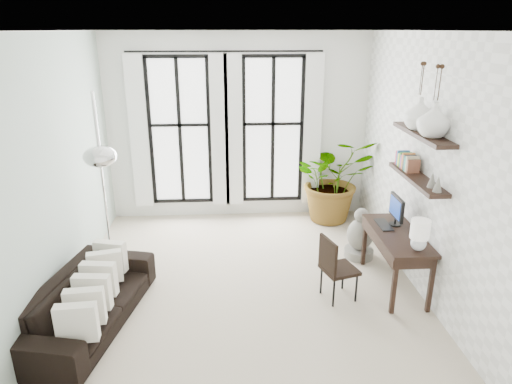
{
  "coord_description": "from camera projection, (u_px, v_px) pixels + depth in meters",
  "views": [
    {
      "loc": [
        -0.18,
        -5.3,
        3.22
      ],
      "look_at": [
        0.17,
        0.3,
        1.21
      ],
      "focal_mm": 32.0,
      "sensor_mm": 36.0,
      "label": 1
    }
  ],
  "objects": [
    {
      "name": "floor",
      "position": [
        245.0,
        285.0,
        6.08
      ],
      "size": [
        5.0,
        5.0,
        0.0
      ],
      "primitive_type": "plane",
      "color": "#BBAB95",
      "rests_on": "ground"
    },
    {
      "name": "ceiling",
      "position": [
        242.0,
        31.0,
        5.0
      ],
      "size": [
        5.0,
        5.0,
        0.0
      ],
      "primitive_type": "plane",
      "color": "white",
      "rests_on": "wall_back"
    },
    {
      "name": "wall_left",
      "position": [
        54.0,
        174.0,
        5.4
      ],
      "size": [
        0.0,
        5.0,
        5.0
      ],
      "primitive_type": "plane",
      "rotation": [
        1.57,
        0.0,
        1.57
      ],
      "color": "#A8BCAF",
      "rests_on": "floor"
    },
    {
      "name": "wall_right",
      "position": [
        424.0,
        167.0,
        5.67
      ],
      "size": [
        0.0,
        5.0,
        5.0
      ],
      "primitive_type": "plane",
      "rotation": [
        1.57,
        0.0,
        -1.57
      ],
      "color": "white",
      "rests_on": "floor"
    },
    {
      "name": "wall_back",
      "position": [
        238.0,
        128.0,
        7.89
      ],
      "size": [
        4.5,
        0.0,
        4.5
      ],
      "primitive_type": "plane",
      "rotation": [
        1.57,
        0.0,
        0.0
      ],
      "color": "white",
      "rests_on": "floor"
    },
    {
      "name": "windows",
      "position": [
        227.0,
        131.0,
        7.82
      ],
      "size": [
        3.26,
        0.13,
        2.65
      ],
      "color": "white",
      "rests_on": "wall_back"
    },
    {
      "name": "wall_shelves",
      "position": [
        418.0,
        160.0,
        5.51
      ],
      "size": [
        0.25,
        1.3,
        0.6
      ],
      "color": "black",
      "rests_on": "wall_right"
    },
    {
      "name": "sofa",
      "position": [
        89.0,
        301.0,
        5.19
      ],
      "size": [
        1.22,
        2.2,
        0.61
      ],
      "primitive_type": "imported",
      "rotation": [
        0.0,
        0.0,
        1.36
      ],
      "color": "black",
      "rests_on": "floor"
    },
    {
      "name": "throw_pillows",
      "position": [
        96.0,
        285.0,
        5.13
      ],
      "size": [
        0.4,
        1.52,
        0.4
      ],
      "color": "silver",
      "rests_on": "sofa"
    },
    {
      "name": "plant",
      "position": [
        333.0,
        179.0,
        7.93
      ],
      "size": [
        1.47,
        1.3,
        1.52
      ],
      "primitive_type": "imported",
      "rotation": [
        0.0,
        0.0,
        0.09
      ],
      "color": "#2D7228",
      "rests_on": "floor"
    },
    {
      "name": "desk",
      "position": [
        398.0,
        238.0,
        5.76
      ],
      "size": [
        0.55,
        1.31,
        1.16
      ],
      "color": "black",
      "rests_on": "floor"
    },
    {
      "name": "desk_chair",
      "position": [
        334.0,
        265.0,
        5.61
      ],
      "size": [
        0.5,
        0.5,
        0.84
      ],
      "rotation": [
        0.0,
        0.0,
        0.3
      ],
      "color": "black",
      "rests_on": "floor"
    },
    {
      "name": "arc_lamp",
      "position": [
        98.0,
        141.0,
        5.31
      ],
      "size": [
        0.76,
        1.75,
        2.57
      ],
      "color": "silver",
      "rests_on": "floor"
    },
    {
      "name": "buddha",
      "position": [
        360.0,
        237.0,
        6.72
      ],
      "size": [
        0.43,
        0.43,
        0.77
      ],
      "color": "gray",
      "rests_on": "floor"
    },
    {
      "name": "vase_a",
      "position": [
        434.0,
        120.0,
        5.06
      ],
      "size": [
        0.37,
        0.37,
        0.38
      ],
      "primitive_type": "imported",
      "color": "white",
      "rests_on": "shelf_upper"
    },
    {
      "name": "vase_b",
      "position": [
        420.0,
        114.0,
        5.43
      ],
      "size": [
        0.37,
        0.37,
        0.38
      ],
      "primitive_type": "imported",
      "color": "white",
      "rests_on": "shelf_upper"
    }
  ]
}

